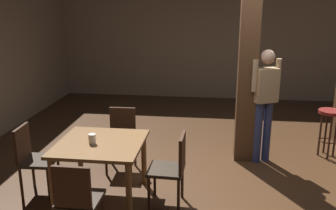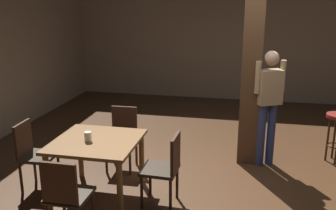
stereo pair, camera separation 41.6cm
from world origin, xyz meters
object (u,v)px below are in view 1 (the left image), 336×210
object	(u,v)px
dining_table	(101,151)
standing_person	(265,98)
chair_west	(33,156)
napkin_cup	(92,139)
chair_north	(121,136)
bar_stool_near	(329,122)
chair_east	(172,166)
chair_south	(77,198)

from	to	relation	value
dining_table	standing_person	bearing A→B (deg)	33.84
chair_west	standing_person	distance (m)	3.33
napkin_cup	chair_north	bearing A→B (deg)	83.32
napkin_cup	bar_stool_near	size ratio (longest dim) A/B	0.16
chair_east	bar_stool_near	world-z (taller)	chair_east
chair_south	bar_stool_near	size ratio (longest dim) A/B	1.18
chair_east	bar_stool_near	distance (m)	2.87
chair_east	napkin_cup	xyz separation A→B (m)	(-0.96, -0.03, 0.31)
standing_person	bar_stool_near	bearing A→B (deg)	17.84
chair_south	bar_stool_near	bearing A→B (deg)	40.17
dining_table	standing_person	xyz separation A→B (m)	(2.09, 1.40, 0.36)
chair_north	chair_south	distance (m)	1.77
chair_south	napkin_cup	distance (m)	0.89
chair_west	bar_stool_near	size ratio (longest dim) A/B	1.18
dining_table	chair_west	distance (m)	0.91
bar_stool_near	napkin_cup	bearing A→B (deg)	-150.80
chair_west	chair_south	world-z (taller)	same
dining_table	napkin_cup	bearing A→B (deg)	-142.25
dining_table	chair_west	xyz separation A→B (m)	(-0.90, 0.02, -0.13)
chair_north	standing_person	bearing A→B (deg)	14.22
chair_south	bar_stool_near	world-z (taller)	chair_south
bar_stool_near	standing_person	bearing A→B (deg)	-162.16
chair_north	chair_south	bearing A→B (deg)	-90.17
napkin_cup	chair_south	bearing A→B (deg)	-82.80
chair_north	chair_east	size ratio (longest dim) A/B	1.00
chair_north	dining_table	bearing A→B (deg)	-92.06
chair_west	bar_stool_near	distance (m)	4.39
dining_table	standing_person	world-z (taller)	standing_person
chair_west	bar_stool_near	world-z (taller)	chair_west
dining_table	chair_west	world-z (taller)	chair_west
standing_person	bar_stool_near	world-z (taller)	standing_person
chair_south	bar_stool_near	xyz separation A→B (m)	(3.11, 2.63, 0.06)
chair_east	chair_north	bearing A→B (deg)	132.97
chair_north	standing_person	xyz separation A→B (m)	(2.06, 0.52, 0.50)
chair_north	chair_east	xyz separation A→B (m)	(0.85, -0.91, 0.00)
dining_table	chair_east	bearing A→B (deg)	-2.14
chair_south	standing_person	world-z (taller)	standing_person
chair_north	bar_stool_near	xyz separation A→B (m)	(3.11, 0.86, 0.06)
chair_north	chair_south	size ratio (longest dim) A/B	1.00
bar_stool_near	chair_north	bearing A→B (deg)	-164.54
chair_east	chair_south	xyz separation A→B (m)	(-0.85, -0.86, 0.00)
dining_table	chair_north	size ratio (longest dim) A/B	1.15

